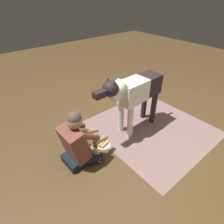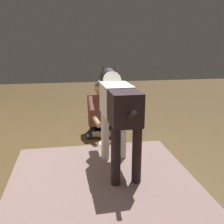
# 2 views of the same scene
# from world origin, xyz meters

# --- Properties ---
(ground_plane) EXTENTS (13.14, 13.14, 0.00)m
(ground_plane) POSITION_xyz_m (0.00, 0.00, 0.00)
(ground_plane) COLOR #49361C
(area_rug) EXTENTS (1.85, 1.96, 0.01)m
(area_rug) POSITION_xyz_m (-0.24, 0.13, 0.00)
(area_rug) COLOR #795E5A
(area_rug) RESTS_ON ground
(person_sitting_on_floor) EXTENTS (0.67, 0.58, 0.86)m
(person_sitting_on_floor) POSITION_xyz_m (1.16, -0.05, 0.35)
(person_sitting_on_floor) COLOR black
(person_sitting_on_floor) RESTS_ON ground
(large_dog) EXTENTS (1.49, 0.33, 1.12)m
(large_dog) POSITION_xyz_m (0.04, -0.09, 0.74)
(large_dog) COLOR silver
(large_dog) RESTS_ON ground
(hot_dog_on_plate) EXTENTS (0.23, 0.23, 0.06)m
(hot_dog_on_plate) POSITION_xyz_m (0.71, -0.07, 0.03)
(hot_dog_on_plate) COLOR silver
(hot_dog_on_plate) RESTS_ON ground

